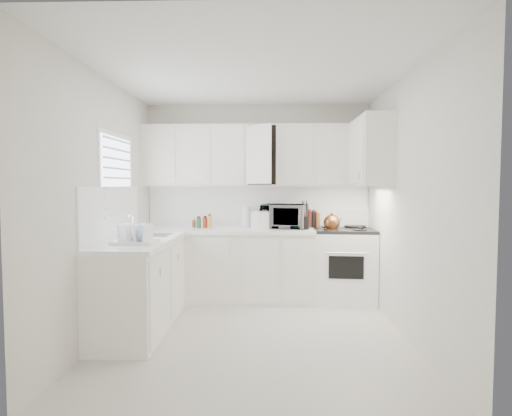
{
  "coord_description": "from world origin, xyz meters",
  "views": [
    {
      "loc": [
        0.13,
        -4.08,
        1.52
      ],
      "look_at": [
        0.0,
        0.7,
        1.25
      ],
      "focal_mm": 29.16,
      "sensor_mm": 36.0,
      "label": 1
    }
  ],
  "objects_px": {
    "tea_kettle": "(332,221)",
    "rice_cooker": "(261,218)",
    "dish_rack": "(135,232)",
    "microwave": "(284,213)",
    "utensil_crock": "(304,215)",
    "stove": "(343,255)"
  },
  "relations": [
    {
      "from": "tea_kettle",
      "to": "rice_cooker",
      "type": "xyz_separation_m",
      "value": [
        -0.9,
        0.14,
        0.02
      ]
    },
    {
      "from": "dish_rack",
      "to": "microwave",
      "type": "bearing_deg",
      "value": 48.23
    },
    {
      "from": "utensil_crock",
      "to": "rice_cooker",
      "type": "bearing_deg",
      "value": 170.97
    },
    {
      "from": "microwave",
      "to": "dish_rack",
      "type": "distance_m",
      "value": 2.11
    },
    {
      "from": "dish_rack",
      "to": "rice_cooker",
      "type": "bearing_deg",
      "value": 53.5
    },
    {
      "from": "stove",
      "to": "microwave",
      "type": "distance_m",
      "value": 0.94
    },
    {
      "from": "microwave",
      "to": "utensil_crock",
      "type": "height_order",
      "value": "microwave"
    },
    {
      "from": "dish_rack",
      "to": "tea_kettle",
      "type": "bearing_deg",
      "value": 34.97
    },
    {
      "from": "rice_cooker",
      "to": "utensil_crock",
      "type": "bearing_deg",
      "value": -15.61
    },
    {
      "from": "dish_rack",
      "to": "utensil_crock",
      "type": "bearing_deg",
      "value": 40.78
    },
    {
      "from": "stove",
      "to": "utensil_crock",
      "type": "height_order",
      "value": "utensil_crock"
    },
    {
      "from": "microwave",
      "to": "stove",
      "type": "bearing_deg",
      "value": 12.03
    },
    {
      "from": "stove",
      "to": "utensil_crock",
      "type": "bearing_deg",
      "value": -164.23
    },
    {
      "from": "stove",
      "to": "utensil_crock",
      "type": "relative_size",
      "value": 3.2
    },
    {
      "from": "microwave",
      "to": "rice_cooker",
      "type": "relative_size",
      "value": 2.16
    },
    {
      "from": "rice_cooker",
      "to": "microwave",
      "type": "bearing_deg",
      "value": 5.5
    },
    {
      "from": "rice_cooker",
      "to": "dish_rack",
      "type": "bearing_deg",
      "value": -136.93
    },
    {
      "from": "tea_kettle",
      "to": "stove",
      "type": "bearing_deg",
      "value": 38.65
    },
    {
      "from": "tea_kettle",
      "to": "rice_cooker",
      "type": "relative_size",
      "value": 0.97
    },
    {
      "from": "microwave",
      "to": "utensil_crock",
      "type": "bearing_deg",
      "value": -16.25
    },
    {
      "from": "microwave",
      "to": "utensil_crock",
      "type": "distance_m",
      "value": 0.29
    },
    {
      "from": "utensil_crock",
      "to": "dish_rack",
      "type": "relative_size",
      "value": 0.95
    }
  ]
}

